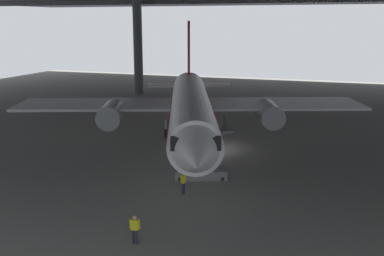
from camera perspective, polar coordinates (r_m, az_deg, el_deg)
name	(u,v)px	position (r m, az deg, el deg)	size (l,w,h in m)	color
ground_plane	(212,149)	(41.91, 2.53, -2.65)	(110.00, 110.00, 0.00)	gray
airplane_main	(191,108)	(43.29, -0.14, 2.55)	(35.09, 35.32, 11.41)	white
boarding_stairs	(202,168)	(34.18, 1.20, -5.04)	(4.41, 2.73, 4.65)	slate
crew_worker_near_nose	(135,228)	(24.60, -7.10, -12.18)	(0.53, 0.31, 1.60)	#232838
crew_worker_by_stairs	(183,181)	(30.96, -1.08, -6.63)	(0.27, 0.55, 1.62)	#232838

